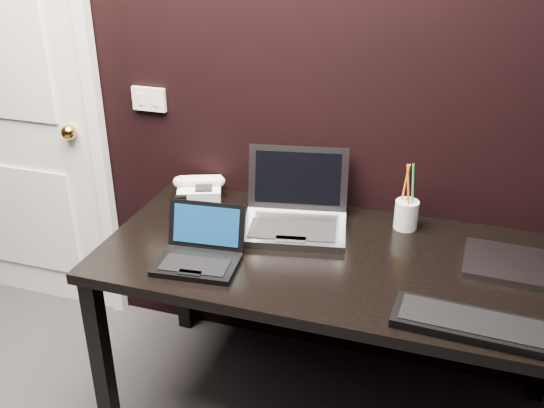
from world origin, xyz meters
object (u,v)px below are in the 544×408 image
(pen_cup, at_px, (406,213))
(desk, at_px, (338,274))
(desk_phone, at_px, (200,189))
(mobile_phone, at_px, (181,211))
(door, at_px, (7,102))
(netbook, at_px, (200,253))
(closed_laptop, at_px, (518,266))
(ext_keyboard, at_px, (476,325))
(silver_laptop, at_px, (295,214))

(pen_cup, bearing_deg, desk, -125.17)
(desk_phone, xyz_separation_m, mobile_phone, (0.02, -0.21, -0.00))
(door, bearing_deg, netbook, -25.15)
(netbook, height_order, closed_laptop, netbook)
(desk, height_order, netbook, netbook)
(door, relative_size, mobile_phone, 21.47)
(mobile_phone, bearing_deg, desk_phone, 94.20)
(netbook, relative_size, mobile_phone, 3.02)
(desk_phone, bearing_deg, closed_laptop, -8.72)
(netbook, distance_m, closed_laptop, 1.09)
(desk, height_order, pen_cup, pen_cup)
(ext_keyboard, xyz_separation_m, closed_laptop, (0.13, 0.39, -0.00))
(door, height_order, desk_phone, door)
(silver_laptop, height_order, desk_phone, silver_laptop)
(silver_laptop, distance_m, desk_phone, 0.47)
(desk, relative_size, pen_cup, 6.43)
(door, distance_m, mobile_phone, 1.08)
(netbook, xyz_separation_m, pen_cup, (0.65, 0.47, 0.03))
(silver_laptop, bearing_deg, netbook, -124.70)
(desk, distance_m, mobile_phone, 0.66)
(door, distance_m, netbook, 1.35)
(ext_keyboard, bearing_deg, desk_phone, 152.82)
(desk_phone, height_order, mobile_phone, same)
(netbook, xyz_separation_m, closed_laptop, (1.05, 0.29, -0.02))
(silver_laptop, xyz_separation_m, closed_laptop, (0.81, -0.06, -0.04))
(ext_keyboard, xyz_separation_m, pen_cup, (-0.27, 0.57, 0.05))
(netbook, bearing_deg, door, 154.85)
(door, xyz_separation_m, closed_laptop, (2.25, -0.27, -0.29))
(netbook, height_order, silver_laptop, silver_laptop)
(mobile_phone, bearing_deg, desk, -7.18)
(desk_phone, bearing_deg, door, 175.34)
(netbook, relative_size, desk_phone, 1.32)
(desk, relative_size, netbook, 5.64)
(mobile_phone, bearing_deg, ext_keyboard, -18.25)
(silver_laptop, bearing_deg, closed_laptop, -4.37)
(door, bearing_deg, desk_phone, -4.66)
(door, bearing_deg, desk, -12.82)
(mobile_phone, bearing_deg, closed_laptop, 0.88)
(desk, relative_size, silver_laptop, 3.75)
(netbook, xyz_separation_m, ext_keyboard, (0.92, -0.10, -0.02))
(desk, distance_m, silver_laptop, 0.29)
(netbook, height_order, ext_keyboard, netbook)
(netbook, bearing_deg, silver_laptop, 55.30)
(netbook, height_order, desk_phone, netbook)
(closed_laptop, bearing_deg, pen_cup, 155.57)
(silver_laptop, xyz_separation_m, pen_cup, (0.41, 0.12, 0.01))
(netbook, xyz_separation_m, silver_laptop, (0.24, 0.35, 0.02))
(silver_laptop, height_order, closed_laptop, silver_laptop)
(desk_phone, height_order, pen_cup, pen_cup)
(silver_laptop, height_order, pen_cup, silver_laptop)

